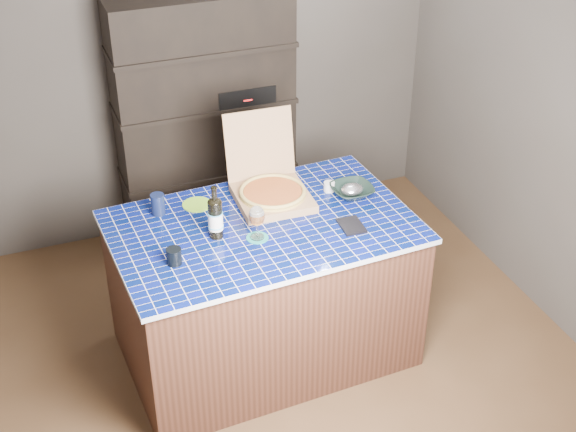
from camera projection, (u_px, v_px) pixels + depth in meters
name	position (u px, v px, depth m)	size (l,w,h in m)	color
room	(282.00, 181.00, 4.15)	(3.50, 3.50, 3.50)	#4F3722
shelving_unit	(206.00, 121.00, 5.54)	(1.20, 0.41, 1.80)	black
kitchen_island	(264.00, 290.00, 4.66)	(1.71, 1.13, 0.91)	#4A281D
pizza_box	(271.00, 190.00, 4.61)	(0.43, 0.52, 0.45)	#A67755
mead_bottle	(215.00, 217.00, 4.26)	(0.08, 0.08, 0.31)	black
teal_trivet	(257.00, 238.00, 4.30)	(0.12, 0.12, 0.01)	#187F73
wine_glass	(257.00, 216.00, 4.23)	(0.09, 0.09, 0.20)	white
tumbler	(174.00, 256.00, 4.09)	(0.08, 0.08, 0.09)	black
dvd_case	(351.00, 226.00, 4.40)	(0.12, 0.17, 0.01)	black
bowl	(352.00, 191.00, 4.67)	(0.24, 0.24, 0.06)	black
foil_contents	(352.00, 189.00, 4.67)	(0.13, 0.11, 0.06)	silver
white_jar	(329.00, 187.00, 4.72)	(0.07, 0.07, 0.06)	silver
navy_cup	(158.00, 204.00, 4.48)	(0.08, 0.08, 0.12)	#0E1633
green_trivet	(197.00, 204.00, 4.59)	(0.17, 0.17, 0.01)	#81CA2B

